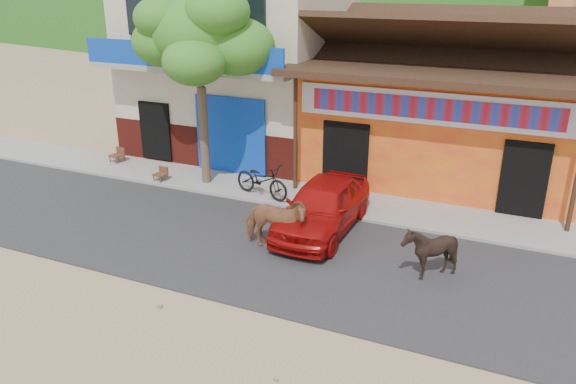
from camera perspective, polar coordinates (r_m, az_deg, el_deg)
name	(u,v)px	position (r m, az deg, el deg)	size (l,w,h in m)	color
ground	(252,311)	(11.45, -3.72, -11.99)	(120.00, 120.00, 0.00)	#9E825B
road	(300,256)	(13.39, 1.23, -6.56)	(60.00, 5.00, 0.04)	#28282B
sidewalk	(347,203)	(16.36, 5.97, -1.16)	(60.00, 2.00, 0.12)	gray
dance_club	(446,121)	(19.14, 15.72, 6.98)	(8.00, 6.00, 3.60)	orange
cafe_building	(241,55)	(21.17, -4.77, 13.69)	(7.00, 6.00, 7.00)	beige
tree	(201,87)	(17.21, -8.79, 10.48)	(3.00, 3.00, 6.00)	#2D721E
cow_tan	(275,223)	(13.40, -1.31, -3.16)	(0.74, 1.64, 1.38)	#975D3C
cow_dark	(430,252)	(12.61, 14.19, -5.89)	(0.99, 1.12, 1.23)	black
red_car	(323,206)	(14.40, 3.53, -1.42)	(1.61, 4.01, 1.37)	#A70D0B
scooter	(262,180)	(16.48, -2.67, 1.23)	(0.67, 1.93, 1.01)	black
cafe_chair_left	(116,149)	(20.46, -17.07, 4.17)	(0.43, 0.43, 0.92)	#4F291A
cafe_chair_right	(160,168)	(18.24, -12.90, 2.34)	(0.37, 0.37, 0.80)	#4F2F1A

